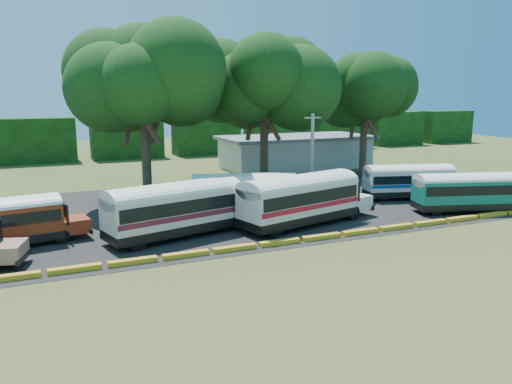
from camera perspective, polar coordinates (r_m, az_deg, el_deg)
name	(u,v)px	position (r m, az deg, el deg)	size (l,w,h in m)	color
ground	(264,252)	(29.67, 0.95, -6.92)	(160.00, 160.00, 0.00)	#2F4818
asphalt_strip	(215,209)	(40.80, -4.76, -1.91)	(64.00, 24.00, 0.02)	black
curb	(257,245)	(30.50, 0.17, -6.12)	(53.70, 0.45, 0.30)	yellow
terminal_building	(296,151)	(63.50, 4.54, 4.65)	(19.00, 9.00, 4.00)	beige
treeline_backdrop	(127,137)	(74.84, -14.54, 6.06)	(130.00, 4.00, 6.00)	black
bus_cream_west	(178,206)	(32.71, -8.94, -1.62)	(11.34, 5.35, 3.62)	black
bus_cream_east	(247,191)	(38.42, -1.05, 0.07)	(10.02, 5.29, 3.21)	black
bus_white_red	(302,197)	(35.20, 5.28, -0.56)	(11.54, 5.49, 3.69)	black
bus_white_blue	(411,179)	(46.27, 17.24, 1.38)	(9.66, 4.77, 3.09)	black
bus_teal	(467,190)	(42.52, 22.99, 0.23)	(9.78, 4.94, 3.13)	black
tree_west	(143,71)	(43.54, -12.84, 13.30)	(10.46, 10.46, 14.93)	#3B281D
tree_center	(264,77)	(48.55, 0.95, 13.06)	(10.41, 10.41, 14.68)	#3B281D
tree_east	(365,91)	(58.44, 12.40, 11.22)	(9.41, 9.41, 13.03)	#3B281D
utility_pole	(312,156)	(43.78, 6.41, 4.13)	(1.60, 0.30, 7.57)	gray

